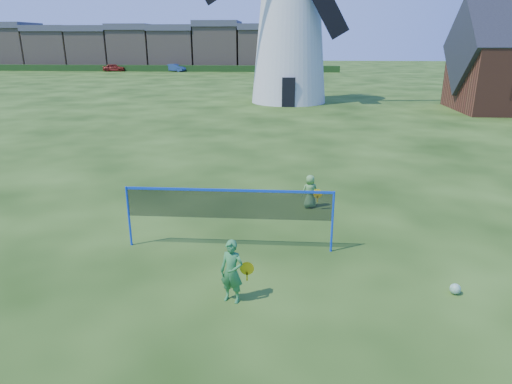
{
  "coord_description": "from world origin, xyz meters",
  "views": [
    {
      "loc": [
        0.92,
        -9.56,
        4.91
      ],
      "look_at": [
        0.2,
        0.5,
        1.5
      ],
      "focal_mm": 31.54,
      "sensor_mm": 36.0,
      "label": 1
    }
  ],
  "objects_px": {
    "player_boy": "(310,192)",
    "badminton_net": "(229,205)",
    "car_right": "(175,68)",
    "player_girl": "(232,272)",
    "windmill": "(290,20)",
    "play_ball": "(455,289)",
    "car_left": "(114,68)"
  },
  "relations": [
    {
      "from": "badminton_net",
      "to": "car_right",
      "type": "relative_size",
      "value": 1.38
    },
    {
      "from": "badminton_net",
      "to": "car_right",
      "type": "xyz_separation_m",
      "value": [
        -17.4,
        65.31,
        -0.54
      ]
    },
    {
      "from": "badminton_net",
      "to": "player_boy",
      "type": "distance_m",
      "value": 3.74
    },
    {
      "from": "play_ball",
      "to": "player_girl",
      "type": "bearing_deg",
      "value": -172.62
    },
    {
      "from": "play_ball",
      "to": "car_left",
      "type": "relative_size",
      "value": 0.06
    },
    {
      "from": "play_ball",
      "to": "player_boy",
      "type": "bearing_deg",
      "value": 119.77
    },
    {
      "from": "car_left",
      "to": "player_boy",
      "type": "bearing_deg",
      "value": -161.31
    },
    {
      "from": "windmill",
      "to": "player_boy",
      "type": "distance_m",
      "value": 25.71
    },
    {
      "from": "player_girl",
      "to": "player_boy",
      "type": "relative_size",
      "value": 1.25
    },
    {
      "from": "player_girl",
      "to": "player_boy",
      "type": "height_order",
      "value": "player_girl"
    },
    {
      "from": "player_boy",
      "to": "badminton_net",
      "type": "bearing_deg",
      "value": 40.99
    },
    {
      "from": "windmill",
      "to": "play_ball",
      "type": "height_order",
      "value": "windmill"
    },
    {
      "from": "player_girl",
      "to": "car_left",
      "type": "height_order",
      "value": "player_girl"
    },
    {
      "from": "badminton_net",
      "to": "player_boy",
      "type": "relative_size",
      "value": 4.88
    },
    {
      "from": "player_girl",
      "to": "player_boy",
      "type": "xyz_separation_m",
      "value": [
        1.74,
        5.4,
        -0.13
      ]
    },
    {
      "from": "player_girl",
      "to": "play_ball",
      "type": "bearing_deg",
      "value": 24.88
    },
    {
      "from": "player_boy",
      "to": "player_girl",
      "type": "bearing_deg",
      "value": 57.84
    },
    {
      "from": "car_left",
      "to": "car_right",
      "type": "xyz_separation_m",
      "value": [
        10.15,
        0.34,
        -0.0
      ]
    },
    {
      "from": "player_boy",
      "to": "car_right",
      "type": "xyz_separation_m",
      "value": [
        -19.5,
        62.27,
        0.09
      ]
    },
    {
      "from": "car_left",
      "to": "player_girl",
      "type": "bearing_deg",
      "value": -164.38
    },
    {
      "from": "windmill",
      "to": "car_right",
      "type": "relative_size",
      "value": 5.06
    },
    {
      "from": "badminton_net",
      "to": "car_left",
      "type": "distance_m",
      "value": 70.57
    },
    {
      "from": "player_boy",
      "to": "play_ball",
      "type": "height_order",
      "value": "player_boy"
    },
    {
      "from": "car_right",
      "to": "windmill",
      "type": "bearing_deg",
      "value": -131.04
    },
    {
      "from": "player_boy",
      "to": "play_ball",
      "type": "bearing_deg",
      "value": 105.48
    },
    {
      "from": "badminton_net",
      "to": "car_right",
      "type": "height_order",
      "value": "badminton_net"
    },
    {
      "from": "car_left",
      "to": "play_ball",
      "type": "bearing_deg",
      "value": -161.0
    },
    {
      "from": "car_right",
      "to": "player_girl",
      "type": "bearing_deg",
      "value": -143.05
    },
    {
      "from": "player_boy",
      "to": "windmill",
      "type": "bearing_deg",
      "value": -102.58
    },
    {
      "from": "player_girl",
      "to": "car_left",
      "type": "distance_m",
      "value": 72.89
    },
    {
      "from": "play_ball",
      "to": "car_left",
      "type": "xyz_separation_m",
      "value": [
        -32.41,
        66.75,
        0.5
      ]
    },
    {
      "from": "player_girl",
      "to": "car_left",
      "type": "xyz_separation_m",
      "value": [
        -27.91,
        67.34,
        -0.04
      ]
    }
  ]
}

